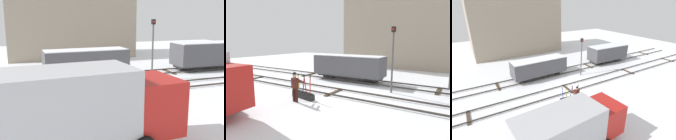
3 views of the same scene
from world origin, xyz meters
TOP-DOWN VIEW (x-y plane):
  - ground_plane at (0.00, 0.00)m, footprint 60.00×60.00m
  - track_main_line at (0.00, 0.00)m, footprint 44.00×1.94m
  - track_siding_near at (0.00, 4.12)m, footprint 44.00×1.94m
  - switch_lever_frame at (-0.95, -1.95)m, footprint 1.83×0.66m
  - rail_worker at (-0.81, -2.70)m, footprint 0.61×0.68m
  - delivery_truck at (-3.94, -6.59)m, footprint 6.53×2.76m
  - signal_post at (3.21, 2.18)m, footprint 0.24×0.32m
  - apartment_building at (-0.13, 16.34)m, footprint 14.08×7.08m
  - freight_car_back_track at (-1.20, 4.12)m, footprint 6.22×2.18m
  - freight_car_far_end at (9.29, 4.12)m, footprint 5.64×2.38m

SIDE VIEW (x-z plane):
  - ground_plane at x=0.00m, z-range 0.00..0.00m
  - track_main_line at x=0.00m, z-range 0.02..0.20m
  - track_siding_near at x=0.00m, z-range 0.02..0.20m
  - switch_lever_frame at x=-0.95m, z-range -0.47..0.98m
  - rail_worker at x=-0.81m, z-range 0.11..1.85m
  - freight_car_back_track at x=-1.20m, z-range 0.18..2.39m
  - freight_car_far_end at x=9.29m, z-range 0.18..2.59m
  - delivery_truck at x=-3.94m, z-range 0.18..3.15m
  - signal_post at x=3.21m, z-range 0.45..4.83m
  - apartment_building at x=-0.13m, z-range 0.01..10.33m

